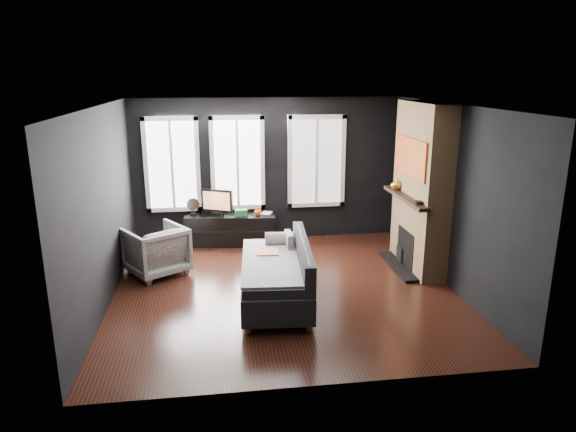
{
  "coord_description": "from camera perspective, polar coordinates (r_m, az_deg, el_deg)",
  "views": [
    {
      "loc": [
        -0.93,
        -7.06,
        3.12
      ],
      "look_at": [
        0.1,
        0.3,
        1.05
      ],
      "focal_mm": 32.0,
      "sensor_mm": 36.0,
      "label": 1
    }
  ],
  "objects": [
    {
      "name": "sofa",
      "position": [
        7.23,
        -1.41,
        -6.18
      ],
      "size": [
        1.18,
        2.13,
        0.88
      ],
      "primitive_type": null,
      "rotation": [
        0.0,
        0.0,
        -0.08
      ],
      "color": "#262628",
      "rests_on": "floor"
    },
    {
      "name": "monitor",
      "position": [
        9.56,
        -7.89,
        1.71
      ],
      "size": [
        0.62,
        0.39,
        0.56
      ],
      "primitive_type": null,
      "rotation": [
        0.0,
        0.0,
        -0.44
      ],
      "color": "black",
      "rests_on": "media_console"
    },
    {
      "name": "armchair",
      "position": [
        8.46,
        -14.49,
        -3.45
      ],
      "size": [
        1.14,
        1.12,
        0.87
      ],
      "primitive_type": "imported",
      "rotation": [
        0.0,
        0.0,
        -2.57
      ],
      "color": "white",
      "rests_on": "floor"
    },
    {
      "name": "wall_right",
      "position": [
        8.05,
        17.51,
        2.12
      ],
      "size": [
        0.02,
        5.0,
        2.7
      ],
      "primitive_type": "cube",
      "color": "black",
      "rests_on": "ground"
    },
    {
      "name": "mug",
      "position": [
        9.51,
        -3.38,
        0.44
      ],
      "size": [
        0.14,
        0.11,
        0.13
      ],
      "primitive_type": "imported",
      "rotation": [
        0.0,
        0.0,
        0.04
      ],
      "color": "#DE5C0A",
      "rests_on": "media_console"
    },
    {
      "name": "storage_box",
      "position": [
        9.52,
        -5.25,
        0.39
      ],
      "size": [
        0.24,
        0.17,
        0.12
      ],
      "primitive_type": "cube",
      "rotation": [
        0.0,
        0.0,
        0.12
      ],
      "color": "#276636",
      "rests_on": "media_console"
    },
    {
      "name": "floor",
      "position": [
        7.78,
        -0.43,
        -8.1
      ],
      "size": [
        5.0,
        5.0,
        0.0
      ],
      "primitive_type": "plane",
      "color": "black",
      "rests_on": "ground"
    },
    {
      "name": "windows",
      "position": [
        9.56,
        -5.16,
        11.07
      ],
      "size": [
        4.0,
        0.16,
        1.76
      ],
      "primitive_type": null,
      "color": "white",
      "rests_on": "wall_back"
    },
    {
      "name": "media_console",
      "position": [
        9.72,
        -6.35,
        -1.46
      ],
      "size": [
        1.73,
        0.72,
        0.58
      ],
      "primitive_type": null,
      "rotation": [
        0.0,
        0.0,
        -0.12
      ],
      "color": "black",
      "rests_on": "floor"
    },
    {
      "name": "mantel_vase",
      "position": [
        8.82,
        11.98,
        3.5
      ],
      "size": [
        0.23,
        0.23,
        0.19
      ],
      "primitive_type": "imported",
      "rotation": [
        0.0,
        0.0,
        -0.18
      ],
      "color": "orange",
      "rests_on": "fireplace"
    },
    {
      "name": "mantel_clock",
      "position": [
        7.93,
        14.35,
        1.45
      ],
      "size": [
        0.17,
        0.17,
        0.04
      ],
      "primitive_type": "cylinder",
      "rotation": [
        0.0,
        0.0,
        -0.32
      ],
      "color": "black",
      "rests_on": "fireplace"
    },
    {
      "name": "wall_back",
      "position": [
        9.77,
        -2.38,
        5.11
      ],
      "size": [
        5.0,
        0.02,
        2.7
      ],
      "primitive_type": "cube",
      "color": "black",
      "rests_on": "ground"
    },
    {
      "name": "ceiling",
      "position": [
        7.13,
        -0.47,
        12.19
      ],
      "size": [
        5.0,
        5.0,
        0.0
      ],
      "primitive_type": "plane",
      "color": "white",
      "rests_on": "ground"
    },
    {
      "name": "wall_left",
      "position": [
        7.45,
        -19.89,
        0.87
      ],
      "size": [
        0.02,
        5.0,
        2.7
      ],
      "primitive_type": "cube",
      "color": "black",
      "rests_on": "ground"
    },
    {
      "name": "stripe_pillow",
      "position": [
        7.72,
        0.1,
        -3.19
      ],
      "size": [
        0.09,
        0.37,
        0.37
      ],
      "primitive_type": "cube",
      "rotation": [
        0.0,
        0.0,
        0.01
      ],
      "color": "gray",
      "rests_on": "sofa"
    },
    {
      "name": "book",
      "position": [
        9.63,
        -2.91,
        0.99
      ],
      "size": [
        0.18,
        0.07,
        0.24
      ],
      "primitive_type": "imported",
      "rotation": [
        0.0,
        0.0,
        -0.32
      ],
      "color": "#BAA793",
      "rests_on": "media_console"
    },
    {
      "name": "fireplace",
      "position": [
        8.5,
        14.59,
        3.04
      ],
      "size": [
        0.7,
        1.62,
        2.7
      ],
      "primitive_type": null,
      "color": "#93724C",
      "rests_on": "floor"
    },
    {
      "name": "desk_fan",
      "position": [
        9.69,
        -10.51,
        1.09
      ],
      "size": [
        0.25,
        0.25,
        0.33
      ],
      "primitive_type": null,
      "rotation": [
        0.0,
        0.0,
        0.09
      ],
      "color": "gray",
      "rests_on": "media_console"
    }
  ]
}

